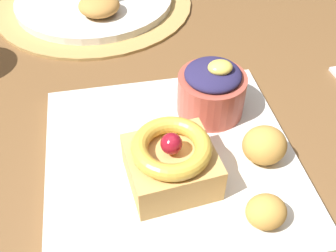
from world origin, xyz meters
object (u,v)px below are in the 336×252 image
Objects in this scene: fritter_front at (266,212)px; back_pastry at (99,5)px; fritter_middle at (264,145)px; front_plate at (171,160)px; cake_slice at (171,161)px; berry_ramekin at (212,90)px.

fritter_front is 0.43m from back_pastry.
front_plate is at bearing 168.36° from fritter_middle.
cake_slice reaches higher than front_plate.
cake_slice is 0.10m from fritter_middle.
fritter_front is (0.01, -0.16, -0.02)m from berry_ramekin.
berry_ramekin reaches higher than cake_slice.
front_plate is at bearing 78.15° from cake_slice.
fritter_middle is (0.10, -0.02, 0.03)m from front_plate.
berry_ramekin is 1.70× the size of fritter_middle.
fritter_middle is at bearing -65.75° from back_pastry.
fritter_middle is at bearing 70.92° from fritter_front.
berry_ramekin is 0.09m from fritter_middle.
cake_slice is (-0.01, -0.03, 0.04)m from front_plate.
berry_ramekin is 2.09× the size of fritter_front.
cake_slice reaches higher than fritter_middle.
back_pastry is at bearing 114.25° from fritter_middle.
back_pastry is (-0.15, 0.34, -0.00)m from fritter_middle.
fritter_front is at bearing -109.08° from fritter_middle.
back_pastry is at bearing 106.99° from fritter_front.
cake_slice is at bearing 139.93° from fritter_front.
back_pastry reaches higher than front_plate.
front_plate is 2.91× the size of cake_slice.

